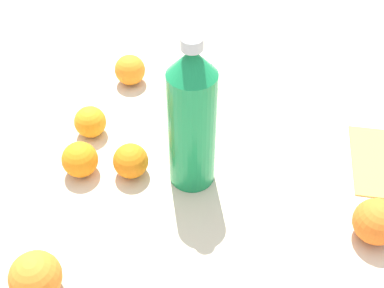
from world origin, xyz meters
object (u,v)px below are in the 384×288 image
(orange_1, at_px, (131,161))
(orange_3, at_px, (80,160))
(orange_2, at_px, (36,277))
(orange_4, at_px, (377,222))
(orange_5, at_px, (90,122))
(orange_0, at_px, (130,70))
(water_bottle, at_px, (192,119))

(orange_1, distance_m, orange_3, 0.09)
(orange_3, bearing_deg, orange_2, 16.18)
(orange_2, height_order, orange_4, orange_2)
(orange_5, bearing_deg, orange_2, 17.42)
(orange_1, relative_size, orange_2, 0.84)
(orange_2, xyz_separation_m, orange_4, (-0.28, 0.44, -0.00))
(orange_0, height_order, orange_3, orange_0)
(orange_2, height_order, orange_3, orange_2)
(orange_2, bearing_deg, orange_3, -163.82)
(orange_0, bearing_deg, orange_4, 68.06)
(orange_0, distance_m, orange_4, 0.58)
(orange_0, height_order, orange_5, orange_0)
(orange_0, xyz_separation_m, orange_1, (0.24, 0.12, -0.00))
(water_bottle, xyz_separation_m, orange_0, (-0.21, -0.23, -0.10))
(orange_2, relative_size, orange_5, 1.23)
(orange_1, bearing_deg, orange_5, -118.24)
(orange_2, distance_m, orange_5, 0.34)
(orange_0, relative_size, orange_1, 1.04)
(water_bottle, bearing_deg, orange_3, -6.34)
(orange_1, bearing_deg, orange_3, -69.88)
(water_bottle, relative_size, orange_1, 4.56)
(water_bottle, distance_m, orange_2, 0.33)
(orange_3, bearing_deg, orange_5, -159.70)
(water_bottle, distance_m, orange_5, 0.25)
(orange_0, xyz_separation_m, orange_2, (0.50, 0.11, 0.00))
(orange_2, height_order, orange_5, orange_2)
(orange_3, bearing_deg, orange_1, 110.12)
(orange_4, height_order, orange_5, orange_4)
(orange_1, xyz_separation_m, orange_3, (0.03, -0.08, 0.00))
(orange_2, xyz_separation_m, orange_5, (-0.32, -0.10, -0.01))
(orange_3, height_order, orange_5, orange_3)
(orange_0, relative_size, orange_3, 1.02)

